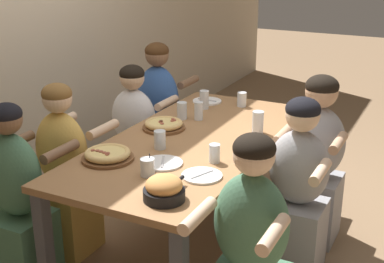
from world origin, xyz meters
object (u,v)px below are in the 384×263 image
empty_plate_c (202,176)px  diner_far_right (159,120)px  drinking_glass_g (160,141)px  diner_near_center (297,194)px  empty_plate_a (207,101)px  diner_far_midright (135,140)px  pizza_board_second (164,125)px  drinking_glass_b (215,155)px  drinking_glass_c (204,101)px  drinking_glass_d (242,100)px  empty_plate_b (163,163)px  pizza_board_main (108,155)px  drinking_glass_f (199,112)px  diner_near_midright (315,165)px  diner_near_left (249,258)px  diner_far_midleft (64,178)px  drinking_glass_e (182,111)px  cocktail_glass_blue (147,168)px  skillet_bowl (164,189)px  diner_far_left (18,206)px  drinking_glass_a (258,124)px

empty_plate_c → diner_far_right: bearing=38.5°
drinking_glass_g → diner_far_right: size_ratio=0.10×
diner_far_right → diner_near_center: bearing=-28.5°
empty_plate_a → diner_far_midright: size_ratio=0.21×
pizza_board_second → drinking_glass_b: (-0.36, -0.54, 0.02)m
diner_near_center → empty_plate_a: bearing=-39.0°
drinking_glass_b → drinking_glass_c: size_ratio=0.78×
drinking_glass_d → diner_near_center: bearing=-139.4°
pizza_board_second → empty_plate_b: pizza_board_second is taller
pizza_board_main → drinking_glass_d: size_ratio=2.77×
drinking_glass_f → empty_plate_c: bearing=-152.9°
drinking_glass_f → diner_far_midright: bearing=86.8°
drinking_glass_g → pizza_board_second: bearing=25.9°
diner_near_midright → diner_near_left: 1.21m
drinking_glass_c → diner_near_center: diner_near_center is taller
empty_plate_a → empty_plate_b: (-1.22, -0.30, -0.00)m
diner_near_center → diner_far_midleft: bearing=17.6°
drinking_glass_c → diner_far_right: size_ratio=0.12×
empty_plate_c → diner_far_midleft: diner_far_midleft is taller
diner_far_midright → diner_near_center: size_ratio=0.97×
diner_near_midright → diner_near_left: diner_near_left is taller
drinking_glass_c → pizza_board_main: bearing=176.6°
drinking_glass_d → diner_far_right: diner_far_right is taller
drinking_glass_d → drinking_glass_e: 0.54m
cocktail_glass_blue → diner_near_left: 0.72m
drinking_glass_c → diner_far_midleft: (-1.04, 0.48, -0.30)m
empty_plate_c → drinking_glass_b: (0.21, 0.02, 0.04)m
drinking_glass_g → diner_far_right: (1.00, 0.59, -0.26)m
empty_plate_c → diner_near_left: size_ratio=0.19×
skillet_bowl → drinking_glass_e: skillet_bowl is taller
empty_plate_a → empty_plate_c: (-1.27, -0.57, 0.00)m
diner_far_left → diner_far_midright: bearing=90.0°
diner_far_left → drinking_glass_c: bearing=71.7°
pizza_board_main → drinking_glass_e: 0.85m
pizza_board_second → drinking_glass_b: drinking_glass_b is taller
drinking_glass_g → drinking_glass_a: bearing=-38.7°
drinking_glass_e → diner_near_midright: (0.11, -0.94, -0.27)m
drinking_glass_e → drinking_glass_f: 0.12m
empty_plate_a → diner_near_midright: 1.04m
drinking_glass_a → diner_far_midleft: bearing=125.5°
drinking_glass_a → drinking_glass_d: 0.59m
cocktail_glass_blue → skillet_bowl: bearing=-133.1°
drinking_glass_e → diner_far_right: 0.68m
cocktail_glass_blue → diner_far_right: 1.57m
drinking_glass_a → drinking_glass_f: size_ratio=1.12×
diner_near_center → diner_near_midright: bearing=-90.0°
pizza_board_main → drinking_glass_g: 0.34m
pizza_board_main → diner_near_center: diner_near_center is taller
diner_far_midleft → diner_far_midright: size_ratio=1.05×
cocktail_glass_blue → drinking_glass_e: same height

